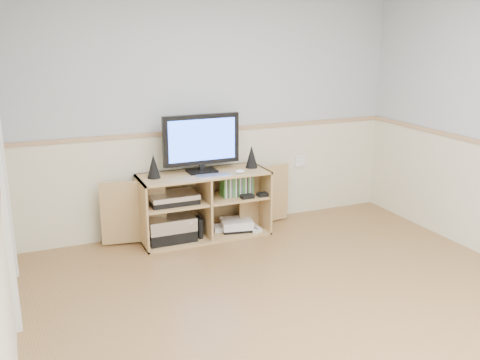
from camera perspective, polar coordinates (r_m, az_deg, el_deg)
name	(u,v)px	position (r m, az deg, el deg)	size (l,w,h in m)	color
room	(320,154)	(3.48, 8.51, 2.73)	(4.04, 4.54, 2.54)	#A27B48
media_cabinet	(202,203)	(5.34, -4.03, -2.43)	(1.98, 0.48, 0.65)	tan
monitor	(201,141)	(5.17, -4.13, 4.15)	(0.76, 0.18, 0.57)	black
speaker_left	(154,166)	(5.05, -9.21, 1.48)	(0.12, 0.12, 0.23)	black
speaker_right	(252,157)	(5.38, 1.24, 2.50)	(0.12, 0.12, 0.23)	black
keyboard	(214,176)	(5.08, -2.84, 0.48)	(0.32, 0.13, 0.01)	silver
mouse	(240,171)	(5.18, 0.02, 0.92)	(0.10, 0.06, 0.04)	white
av_components	(171,220)	(5.23, -7.34, -4.24)	(0.53, 0.34, 0.47)	black
game_consoles	(235,225)	(5.47, -0.50, -4.83)	(0.46, 0.32, 0.11)	white
game_cases	(237,186)	(5.34, -0.37, -0.67)	(0.32, 0.14, 0.19)	#3F8C3F
wall_outlet	(300,161)	(5.92, 6.39, 2.01)	(0.12, 0.03, 0.12)	white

